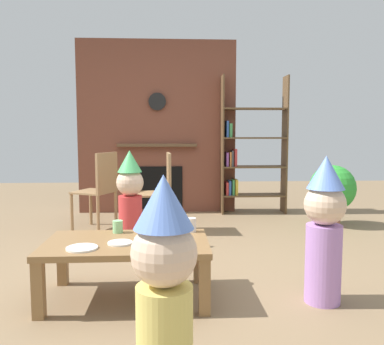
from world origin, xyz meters
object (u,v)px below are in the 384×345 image
paper_cup_near_right (191,225)px  dining_chair_left (100,186)px  dining_chair_middle (161,187)px  child_with_cone_hat (164,288)px  paper_cup_center (165,231)px  paper_plate_front (82,248)px  potted_plant_tall (332,189)px  child_in_pink (324,226)px  paper_plate_rear (120,243)px  child_by_the_chairs (130,196)px  birthday_cake_slice (167,229)px  coffee_table (127,250)px  paper_cup_near_left (118,227)px  bookshelf (248,152)px

paper_cup_near_right → dining_chair_left: bearing=118.6°
dining_chair_left → dining_chair_middle: size_ratio=1.00×
child_with_cone_hat → paper_cup_near_right: bearing=-21.0°
paper_cup_center → paper_plate_front: size_ratio=0.45×
paper_cup_near_right → potted_plant_tall: 2.57m
paper_cup_center → child_in_pink: (1.05, -0.22, 0.08)m
paper_plate_rear → paper_cup_near_right: bearing=31.5°
paper_plate_front → child_by_the_chairs: bearing=83.3°
potted_plant_tall → birthday_cake_slice: bearing=-136.8°
coffee_table → child_with_cone_hat: (0.27, -1.13, 0.17)m
potted_plant_tall → paper_plate_front: bearing=-138.4°
paper_plate_rear → child_in_pink: (1.34, -0.07, 0.11)m
dining_chair_middle → child_by_the_chairs: bearing=60.9°
child_by_the_chairs → dining_chair_middle: (0.28, 0.59, 0.01)m
paper_cup_near_right → child_by_the_chairs: bearing=118.4°
paper_plate_front → dining_chair_middle: 2.07m
paper_cup_near_left → child_in_pink: size_ratio=0.09×
child_with_cone_hat → paper_plate_rear: bearing=2.5°
bookshelf → coffee_table: bearing=-115.5°
paper_plate_front → potted_plant_tall: bearing=41.6°
paper_cup_near_right → birthday_cake_slice: (-0.18, -0.04, -0.02)m
child_by_the_chairs → paper_cup_near_left: bearing=-4.0°
dining_chair_middle → potted_plant_tall: dining_chair_middle is taller
paper_cup_center → paper_plate_front: bearing=-154.3°
bookshelf → paper_cup_center: size_ratio=21.37×
paper_plate_front → birthday_cake_slice: 0.65m
paper_cup_center → paper_plate_rear: 0.33m
paper_plate_front → child_by_the_chairs: child_by_the_chairs is taller
child_with_cone_hat → child_in_pink: size_ratio=0.99×
bookshelf → paper_cup_near_left: 3.07m
bookshelf → paper_plate_front: 3.51m
child_in_pink → dining_chair_left: child_in_pink is taller
child_in_pink → dining_chair_middle: size_ratio=1.09×
child_by_the_chairs → dining_chair_left: child_by_the_chairs is taller
paper_cup_near_right → child_with_cone_hat: child_with_cone_hat is taller
bookshelf → potted_plant_tall: bookshelf is taller
potted_plant_tall → dining_chair_left: bearing=-178.6°
paper_cup_near_left → dining_chair_left: dining_chair_left is taller
coffee_table → dining_chair_middle: dining_chair_middle is taller
paper_cup_near_left → dining_chair_left: 1.81m
birthday_cake_slice → child_by_the_chairs: 1.11m
paper_plate_rear → child_with_cone_hat: size_ratio=0.17×
coffee_table → paper_plate_front: bearing=-147.2°
paper_cup_center → dining_chair_middle: bearing=92.2°
paper_cup_center → child_in_pink: child_in_pink is taller
paper_cup_near_right → dining_chair_middle: bearing=99.3°
child_by_the_chairs → potted_plant_tall: size_ratio=1.30×
paper_cup_near_right → child_with_cone_hat: bearing=-97.6°
paper_cup_near_left → potted_plant_tall: (2.34, 1.82, -0.00)m
child_with_cone_hat → child_by_the_chairs: 2.41m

